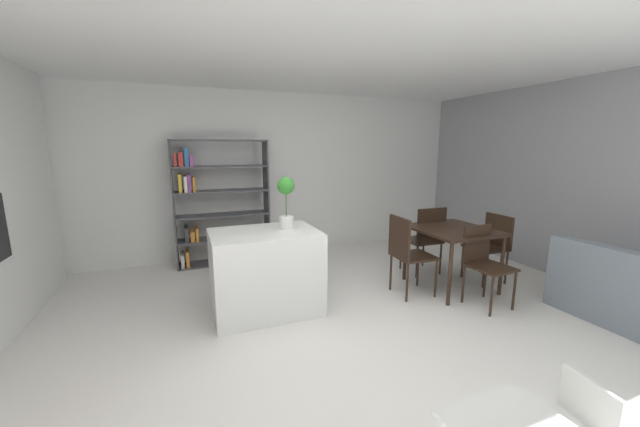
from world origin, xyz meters
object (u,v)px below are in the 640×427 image
at_px(potted_plant_on_island, 286,198).
at_px(open_bookshelf, 212,202).
at_px(dining_chair_far, 426,235).
at_px(child_chair_right, 571,426).
at_px(dining_chair_near, 483,258).
at_px(dining_chair_island_side, 407,249).
at_px(dining_table, 452,235).
at_px(kitchen_island, 266,271).
at_px(dining_chair_window_side, 491,241).

distance_m(potted_plant_on_island, open_bookshelf, 1.93).
height_order(potted_plant_on_island, dining_chair_far, potted_plant_on_island).
bearing_deg(open_bookshelf, potted_plant_on_island, -70.51).
xyz_separation_m(child_chair_right, dining_chair_near, (1.30, 1.83, 0.20)).
bearing_deg(dining_chair_island_side, child_chair_right, 167.82).
xyz_separation_m(dining_table, dining_chair_near, (-0.01, -0.51, -0.15)).
xyz_separation_m(child_chair_right, dining_chair_far, (1.30, 2.84, 0.23)).
bearing_deg(dining_table, kitchen_island, 174.61).
height_order(dining_chair_window_side, dining_chair_near, dining_chair_near).
xyz_separation_m(dining_table, dining_chair_window_side, (0.67, -0.00, -0.15)).
distance_m(dining_chair_window_side, dining_chair_island_side, 1.35).
bearing_deg(open_bookshelf, dining_chair_island_side, -45.29).
bearing_deg(open_bookshelf, dining_chair_near, -43.51).
bearing_deg(dining_chair_window_side, dining_chair_far, -124.91).
bearing_deg(dining_chair_window_side, child_chair_right, -38.30).
height_order(child_chair_right, dining_chair_far, dining_chair_far).
height_order(dining_table, dining_chair_near, dining_chair_near).
xyz_separation_m(potted_plant_on_island, dining_chair_far, (2.08, 0.23, -0.66)).
bearing_deg(dining_chair_far, child_chair_right, 66.96).
bearing_deg(potted_plant_on_island, child_chair_right, -73.43).
xyz_separation_m(open_bookshelf, dining_chair_near, (2.71, -2.58, -0.43)).
relative_size(child_chair_right, dining_chair_window_side, 0.65).
bearing_deg(dining_chair_island_side, dining_chair_window_side, -87.54).
height_order(dining_table, dining_chair_island_side, dining_chair_island_side).
xyz_separation_m(open_bookshelf, dining_chair_window_side, (3.39, -2.07, -0.43)).
xyz_separation_m(open_bookshelf, dining_table, (2.72, -2.07, -0.28)).
relative_size(kitchen_island, child_chair_right, 1.94).
relative_size(kitchen_island, open_bookshelf, 0.60).
relative_size(open_bookshelf, dining_chair_window_side, 2.11).
height_order(open_bookshelf, dining_chair_window_side, open_bookshelf).
xyz_separation_m(kitchen_island, dining_table, (2.34, -0.22, 0.24)).
bearing_deg(dining_chair_far, dining_chair_island_side, 37.74).
relative_size(child_chair_right, dining_table, 0.60).
relative_size(potted_plant_on_island, child_chair_right, 0.97).
bearing_deg(dining_chair_island_side, dining_chair_far, -51.06).
bearing_deg(dining_chair_far, potted_plant_on_island, 7.96).
distance_m(potted_plant_on_island, dining_table, 2.17).
bearing_deg(dining_table, dining_chair_window_side, -0.26).
bearing_deg(potted_plant_on_island, dining_table, -7.29).
xyz_separation_m(dining_chair_far, dining_chair_near, (-0.00, -1.01, -0.03)).
distance_m(child_chair_right, dining_chair_far, 3.13).
distance_m(kitchen_island, dining_chair_near, 2.45).
height_order(dining_chair_near, dining_chair_island_side, dining_chair_island_side).
relative_size(dining_table, dining_chair_island_side, 1.00).
relative_size(child_chair_right, dining_chair_island_side, 0.60).
height_order(child_chair_right, dining_chair_island_side, dining_chair_island_side).
distance_m(kitchen_island, dining_chair_island_side, 1.68).
bearing_deg(potted_plant_on_island, kitchen_island, -169.98).
distance_m(open_bookshelf, child_chair_right, 4.67).
bearing_deg(kitchen_island, open_bookshelf, 101.62).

